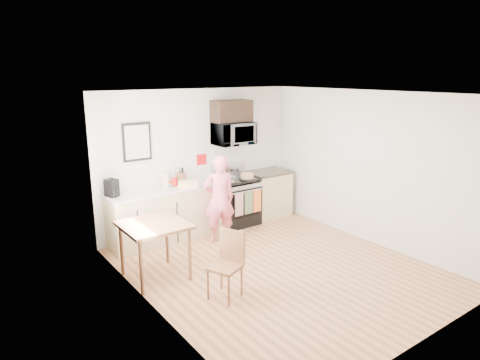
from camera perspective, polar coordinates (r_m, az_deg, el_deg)
floor at (r=6.64m, az=5.11°, el=-11.63°), size 4.60×4.60×0.00m
back_wall at (r=8.01m, az=-5.52°, el=2.72°), size 4.00×0.04×2.60m
front_wall at (r=4.78m, az=23.90°, el=-6.41°), size 4.00×0.04×2.60m
left_wall at (r=5.14m, az=-11.73°, el=-4.07°), size 0.04×4.60×2.60m
right_wall at (r=7.62m, az=16.79°, el=1.58°), size 0.04×4.60×2.60m
ceiling at (r=5.98m, az=5.66°, el=11.41°), size 4.00×4.60×0.04m
window at (r=5.80m, az=-14.80°, el=0.42°), size 0.06×1.40×1.50m
cabinet_left at (r=7.61m, az=-9.42°, el=-4.66°), size 2.10×0.60×0.90m
countertop_left at (r=7.47m, az=-9.57°, el=-1.25°), size 2.14×0.64×0.04m
cabinet_right at (r=8.77m, az=3.70°, el=-1.95°), size 0.84×0.60×0.90m
countertop_right at (r=8.65m, az=3.75°, el=1.04°), size 0.88×0.64×0.04m
range at (r=8.29m, az=-0.47°, el=-2.98°), size 0.76×0.70×1.16m
microwave at (r=8.08m, az=-0.92°, el=6.20°), size 0.76×0.51×0.42m
upper_cabinet at (r=8.07m, az=-1.12°, el=9.19°), size 0.76×0.35×0.40m
wall_art at (r=7.38m, az=-13.58°, el=4.97°), size 0.50×0.04×0.65m
wall_trivet at (r=8.02m, az=-5.15°, el=2.75°), size 0.20×0.02×0.20m
person at (r=7.38m, az=-2.79°, el=-2.52°), size 0.63×0.50×1.53m
dining_table at (r=6.18m, az=-11.39°, el=-6.53°), size 0.88×0.88×0.82m
chair at (r=5.69m, az=-1.35°, el=-9.79°), size 0.52×0.50×0.89m
knife_block at (r=7.70m, az=-7.80°, el=0.22°), size 0.12×0.15×0.21m
utensil_crock at (r=7.62m, az=-8.72°, el=0.29°), size 0.11×0.11×0.34m
fruit_bowl at (r=7.64m, az=-9.57°, el=-0.46°), size 0.27×0.27×0.09m
milk_carton at (r=7.48m, az=-9.98°, el=-0.10°), size 0.10×0.10×0.25m
coffee_maker at (r=7.15m, az=-16.71°, el=-1.09°), size 0.22×0.26×0.28m
bread_bag at (r=7.45m, az=-6.95°, el=-0.54°), size 0.37×0.30×0.12m
cake at (r=8.06m, az=0.96°, el=0.49°), size 0.31×0.31×0.10m
kettle at (r=8.09m, az=-2.60°, el=0.97°), size 0.20×0.20×0.25m
pot at (r=7.84m, az=-1.35°, el=0.12°), size 0.21×0.35×0.10m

